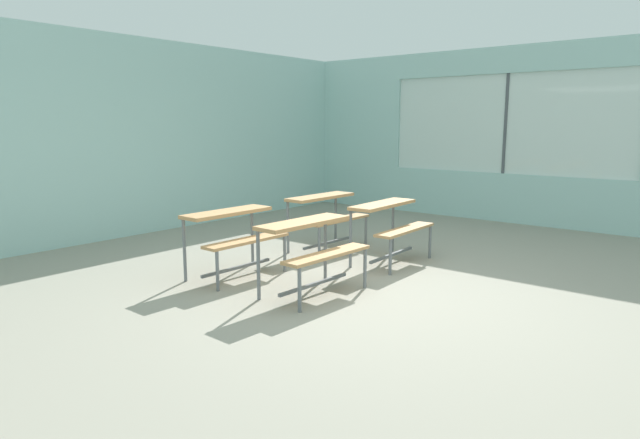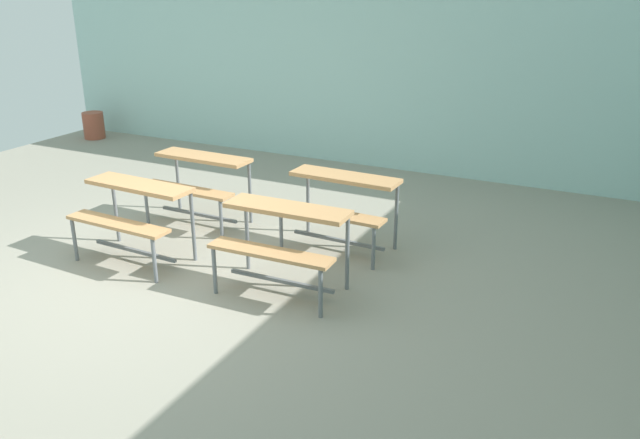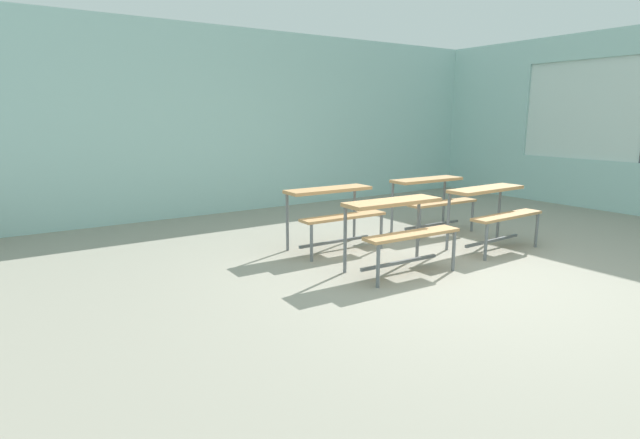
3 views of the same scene
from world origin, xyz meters
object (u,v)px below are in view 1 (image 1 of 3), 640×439
at_px(desk_bench_r1c0, 234,227).
at_px(desk_bench_r1c1, 327,209).
at_px(desk_bench_r0c0, 312,239).
at_px(desk_bench_r0c1, 390,218).

xyz_separation_m(desk_bench_r1c0, desk_bench_r1c1, (1.69, 0.02, 0.00)).
xyz_separation_m(desk_bench_r0c0, desk_bench_r1c0, (-0.05, 1.09, 0.00)).
bearing_deg(desk_bench_r1c1, desk_bench_r0c0, -144.17).
height_order(desk_bench_r0c0, desk_bench_r0c1, same).
relative_size(desk_bench_r0c0, desk_bench_r1c0, 1.01).
bearing_deg(desk_bench_r0c1, desk_bench_r1c0, 146.10).
bearing_deg(desk_bench_r1c0, desk_bench_r1c1, 1.66).
relative_size(desk_bench_r0c1, desk_bench_r1c0, 1.00).
distance_m(desk_bench_r0c0, desk_bench_r1c1, 1.98).
xyz_separation_m(desk_bench_r0c1, desk_bench_r1c1, (0.06, 1.05, 0.00)).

